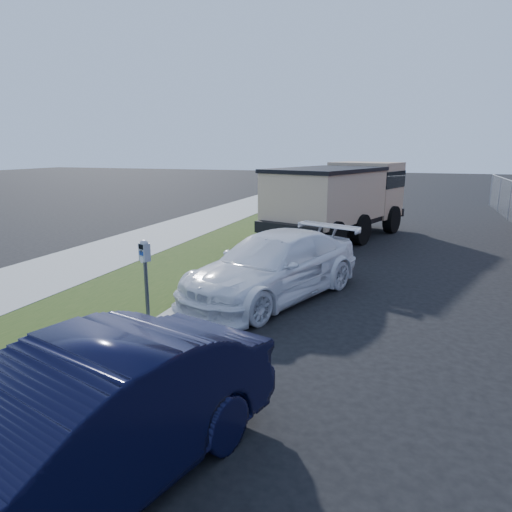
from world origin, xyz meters
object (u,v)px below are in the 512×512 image
(white_wagon, at_px, (275,265))
(dump_truck, at_px, (341,196))
(navy_sedan, at_px, (72,431))
(parking_meter, at_px, (145,262))

(white_wagon, bearing_deg, dump_truck, 109.06)
(white_wagon, height_order, dump_truck, dump_truck)
(white_wagon, xyz_separation_m, navy_sedan, (0.03, -6.56, 0.03))
(white_wagon, distance_m, dump_truck, 7.69)
(navy_sedan, xyz_separation_m, dump_truck, (0.22, 14.20, 0.80))
(navy_sedan, bearing_deg, parking_meter, 128.87)
(parking_meter, xyz_separation_m, white_wagon, (1.74, 2.52, -0.52))
(navy_sedan, distance_m, dump_truck, 14.23)
(parking_meter, height_order, white_wagon, parking_meter)
(parking_meter, distance_m, dump_truck, 10.37)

